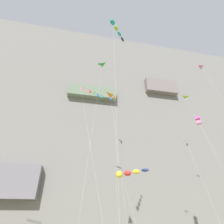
{
  "coord_description": "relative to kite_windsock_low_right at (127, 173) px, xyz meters",
  "views": [
    {
      "loc": [
        -2.76,
        -5.11,
        2.25
      ],
      "look_at": [
        2.4,
        21.19,
        18.36
      ],
      "focal_mm": 28.27,
      "sensor_mm": 36.0,
      "label": 1
    }
  ],
  "objects": [
    {
      "name": "kite_delta_far_right",
      "position": [
        12.68,
        3.94,
        6.38
      ],
      "size": [
        1.77,
        5.35,
        14.18
      ],
      "color": "white",
      "rests_on": "ground"
    },
    {
      "name": "kite_banner_mid_center",
      "position": [
        -5.41,
        -1.99,
        9.86
      ],
      "size": [
        4.05,
        3.48,
        19.02
      ],
      "color": "black",
      "rests_on": "ground"
    },
    {
      "name": "kite_windsock_far_left",
      "position": [
        -2.18,
        -4.39,
        24.79
      ],
      "size": [
        3.82,
        5.73,
        32.57
      ],
      "color": "teal",
      "rests_on": "ground"
    },
    {
      "name": "kite_delta_upper_left",
      "position": [
        14.71,
        3.31,
        15.0
      ],
      "size": [
        2.05,
        6.22,
        23.92
      ],
      "color": "#8CCC33",
      "rests_on": "ground"
    },
    {
      "name": "cliff_face",
      "position": [
        -3.91,
        42.9,
        29.45
      ],
      "size": [
        180.0,
        33.25,
        73.7
      ],
      "color": "slate",
      "rests_on": "ground"
    },
    {
      "name": "kite_delta_mid_left",
      "position": [
        -1.23,
        2.55,
        13.81
      ],
      "size": [
        1.87,
        5.01,
        21.76
      ],
      "color": "orange",
      "rests_on": "ground"
    },
    {
      "name": "kite_delta_low_left",
      "position": [
        2.43,
        17.04,
        22.66
      ],
      "size": [
        1.6,
        4.89,
        31.59
      ],
      "color": "orange",
      "rests_on": "ground"
    },
    {
      "name": "kite_windsock_low_right",
      "position": [
        0.0,
        0.0,
        0.0
      ],
      "size": [
        4.15,
        3.36,
        7.78
      ],
      "color": "yellow",
      "rests_on": "ground"
    },
    {
      "name": "kite_delta_high_center",
      "position": [
        21.08,
        2.93,
        23.88
      ],
      "size": [
        3.43,
        6.67,
        33.84
      ],
      "color": "pink",
      "rests_on": "ground"
    },
    {
      "name": "kite_delta_upper_right",
      "position": [
        -3.18,
        6.3,
        24.0
      ],
      "size": [
        3.82,
        6.23,
        32.66
      ],
      "color": "green",
      "rests_on": "ground"
    },
    {
      "name": "kite_box_high_right",
      "position": [
        17.88,
        5.44,
        12.75
      ],
      "size": [
        3.49,
        2.38,
        21.0
      ],
      "color": "#CC3399",
      "rests_on": "ground"
    }
  ]
}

